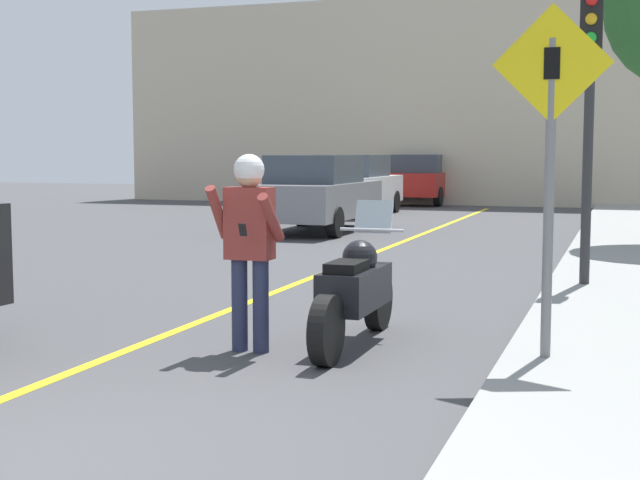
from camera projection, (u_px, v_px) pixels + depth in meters
road_center_line at (269, 294)px, 10.88m from camera, size 0.12×36.00×0.01m
building_backdrop at (517, 100)px, 29.17m from camera, size 28.00×1.20×6.93m
motorcycle at (355, 291)px, 7.95m from camera, size 0.62×2.18×1.28m
person_biker at (249, 232)px, 7.66m from camera, size 0.59×0.47×1.72m
crossing_sign at (550, 147)px, 6.85m from camera, size 0.91×0.08×2.73m
traffic_light at (590, 79)px, 10.68m from camera, size 0.26×0.30×3.56m
parked_car_grey at (317, 193)px, 19.54m from camera, size 1.88×4.20×1.68m
parked_car_white at (354, 184)px, 24.93m from camera, size 1.88×4.20×1.68m
parked_car_red at (422, 179)px, 30.31m from camera, size 1.88×4.20×1.68m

